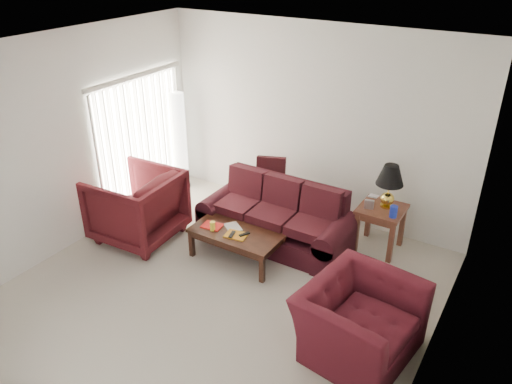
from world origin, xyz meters
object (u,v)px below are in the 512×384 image
armchair_left (137,206)px  coffee_table (236,245)px  sofa (275,216)px  end_table (379,228)px  armchair_right (359,321)px  floor_lamp (180,141)px

armchair_left → coffee_table: size_ratio=0.91×
sofa → coffee_table: (-0.25, -0.64, -0.23)m
end_table → armchair_right: bearing=-76.8°
floor_lamp → armchair_right: size_ratio=1.43×
floor_lamp → armchair_right: 4.68m
sofa → floor_lamp: (-2.33, 0.74, 0.42)m
sofa → armchair_right: bearing=-38.7°
armchair_left → armchair_right: 3.65m
end_table → floor_lamp: size_ratio=0.38×
armchair_left → end_table: bearing=113.3°
floor_lamp → armchair_left: floor_lamp is taller
floor_lamp → end_table: bearing=-1.4°
floor_lamp → coffee_table: (2.08, -1.38, -0.66)m
armchair_left → coffee_table: 1.61m
floor_lamp → armchair_right: (4.14, -2.13, -0.48)m
armchair_right → coffee_table: 2.21m
sofa → armchair_right: size_ratio=1.80×
floor_lamp → coffee_table: 2.58m
armchair_left → armchair_right: size_ratio=0.94×
end_table → armchair_left: size_ratio=0.58×
floor_lamp → armchair_left: 1.77m
end_table → coffee_table: (-1.59, -1.29, -0.11)m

